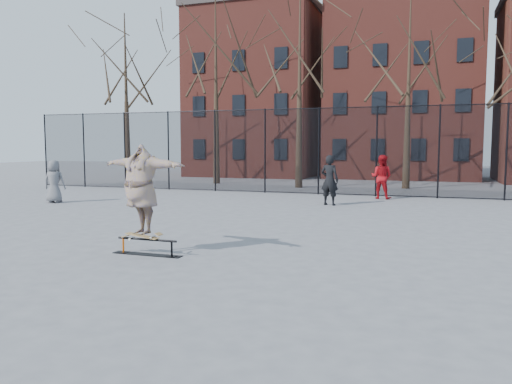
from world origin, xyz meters
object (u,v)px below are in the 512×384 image
(skater, at_px, (141,189))
(skateboard, at_px, (142,236))
(bystander_red, at_px, (381,177))
(bystander_black, at_px, (330,180))
(bystander_grey, at_px, (54,181))
(skate_rail, at_px, (147,248))

(skater, bearing_deg, skateboard, 106.16)
(skater, relative_size, bystander_red, 1.22)
(skater, height_order, bystander_red, skater)
(skater, distance_m, bystander_black, 10.05)
(bystander_grey, relative_size, bystander_red, 0.91)
(bystander_red, bearing_deg, bystander_grey, 38.54)
(skate_rail, xyz_separation_m, bystander_grey, (-8.51, 7.06, 0.71))
(skate_rail, distance_m, skater, 1.23)
(bystander_grey, bearing_deg, bystander_black, 179.96)
(skateboard, bearing_deg, bystander_grey, 139.96)
(skate_rail, relative_size, skater, 0.68)
(skater, relative_size, bystander_black, 1.19)
(bystander_grey, xyz_separation_m, bystander_black, (10.44, 2.78, 0.11))
(bystander_grey, xyz_separation_m, bystander_red, (12.10, 5.73, 0.08))
(skateboard, height_order, skater, skater)
(bystander_black, bearing_deg, skateboard, 90.14)
(bystander_red, bearing_deg, skater, 87.07)
(bystander_grey, height_order, bystander_red, bystander_red)
(skateboard, xyz_separation_m, bystander_grey, (-8.40, 7.06, 0.46))
(skate_rail, height_order, skater, skater)
(skate_rail, bearing_deg, skater, -180.00)
(skate_rail, bearing_deg, skateboard, 180.00)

